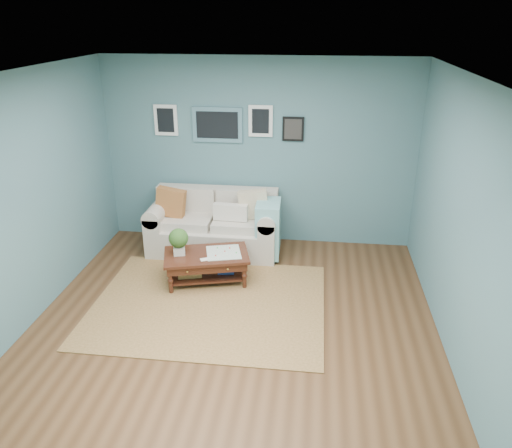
# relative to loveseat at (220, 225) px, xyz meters

# --- Properties ---
(room_shell) EXTENTS (5.00, 5.02, 2.70)m
(room_shell) POSITION_rel_loveseat_xyz_m (0.49, -1.97, 0.96)
(room_shell) COLOR brown
(room_shell) RESTS_ON ground
(area_rug) EXTENTS (2.74, 2.19, 0.01)m
(area_rug) POSITION_rel_loveseat_xyz_m (0.14, -1.49, -0.39)
(area_rug) COLOR brown
(area_rug) RESTS_ON ground
(loveseat) EXTENTS (1.89, 0.86, 0.97)m
(loveseat) POSITION_rel_loveseat_xyz_m (0.00, 0.00, 0.00)
(loveseat) COLOR beige
(loveseat) RESTS_ON ground
(coffee_table) EXTENTS (1.19, 0.87, 0.74)m
(coffee_table) POSITION_rel_loveseat_xyz_m (-0.05, -0.96, -0.07)
(coffee_table) COLOR black
(coffee_table) RESTS_ON ground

